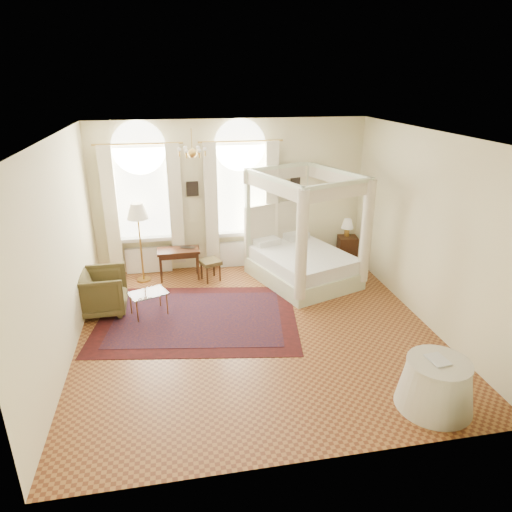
{
  "coord_description": "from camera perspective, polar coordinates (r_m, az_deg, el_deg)",
  "views": [
    {
      "loc": [
        -1.29,
        -6.82,
        4.12
      ],
      "look_at": [
        0.07,
        0.4,
        1.22
      ],
      "focal_mm": 32.0,
      "sensor_mm": 36.0,
      "label": 1
    }
  ],
  "objects": [
    {
      "name": "stool",
      "position": [
        9.81,
        -5.73,
        -0.94
      ],
      "size": [
        0.51,
        0.51,
        0.46
      ],
      "color": "#483B1E",
      "rests_on": "ground"
    },
    {
      "name": "window_right",
      "position": [
        10.15,
        -1.86,
        6.53
      ],
      "size": [
        1.62,
        0.27,
        3.29
      ],
      "color": "white",
      "rests_on": "room_walls"
    },
    {
      "name": "canopy_bed",
      "position": [
        9.74,
        5.95,
        -0.17
      ],
      "size": [
        2.36,
        2.6,
        2.34
      ],
      "color": "beige",
      "rests_on": "ground"
    },
    {
      "name": "floor_lamp",
      "position": [
        9.69,
        -14.58,
        4.94
      ],
      "size": [
        0.44,
        0.44,
        1.71
      ],
      "color": "#B58B3C",
      "rests_on": "ground"
    },
    {
      "name": "chandelier",
      "position": [
        8.12,
        -7.98,
        12.77
      ],
      "size": [
        0.51,
        0.45,
        0.5
      ],
      "color": "#B58B3C",
      "rests_on": "room_walls"
    },
    {
      "name": "wall_pictures",
      "position": [
        10.13,
        -2.61,
        8.84
      ],
      "size": [
        2.54,
        0.03,
        0.39
      ],
      "color": "black",
      "rests_on": "room_walls"
    },
    {
      "name": "side_table",
      "position": [
        6.68,
        21.56,
        -14.68
      ],
      "size": [
        1.01,
        1.01,
        0.69
      ],
      "color": "beige",
      "rests_on": "ground"
    },
    {
      "name": "laptop",
      "position": [
        9.96,
        -8.45,
        1.14
      ],
      "size": [
        0.37,
        0.3,
        0.02
      ],
      "primitive_type": "imported",
      "rotation": [
        0.0,
        0.0,
        2.76
      ],
      "color": "black",
      "rests_on": "writing_desk"
    },
    {
      "name": "armchair",
      "position": [
        8.91,
        -18.78,
        -4.27
      ],
      "size": [
        0.92,
        0.9,
        0.82
      ],
      "primitive_type": "imported",
      "rotation": [
        0.0,
        0.0,
        1.59
      ],
      "color": "#443B1D",
      "rests_on": "ground"
    },
    {
      "name": "coffee_table",
      "position": [
        8.58,
        -13.33,
        -4.76
      ],
      "size": [
        0.77,
        0.66,
        0.44
      ],
      "color": "white",
      "rests_on": "ground"
    },
    {
      "name": "book",
      "position": [
        6.42,
        20.96,
        -12.2
      ],
      "size": [
        0.25,
        0.32,
        0.03
      ],
      "primitive_type": "imported",
      "rotation": [
        0.0,
        0.0,
        0.1
      ],
      "color": "black",
      "rests_on": "side_table"
    },
    {
      "name": "oriental_rug",
      "position": [
        8.47,
        -7.3,
        -7.69
      ],
      "size": [
        3.94,
        3.11,
        0.01
      ],
      "color": "#461111",
      "rests_on": "ground"
    },
    {
      "name": "writing_desk",
      "position": [
        9.91,
        -9.66,
        0.29
      ],
      "size": [
        0.9,
        0.48,
        0.67
      ],
      "color": "#391C0F",
      "rests_on": "ground"
    },
    {
      "name": "room_walls",
      "position": [
        7.26,
        0.06,
        4.43
      ],
      "size": [
        6.0,
        6.0,
        6.0
      ],
      "color": "#F0E7B7",
      "rests_on": "ground"
    },
    {
      "name": "window_left",
      "position": [
        10.06,
        -13.82,
        5.77
      ],
      "size": [
        1.62,
        0.27,
        3.29
      ],
      "color": "white",
      "rests_on": "room_walls"
    },
    {
      "name": "nightstand_lamp",
      "position": [
        10.88,
        11.35,
        3.85
      ],
      "size": [
        0.28,
        0.28,
        0.41
      ],
      "color": "#B58B3C",
      "rests_on": "nightstand"
    },
    {
      "name": "nightstand",
      "position": [
        11.0,
        11.31,
        0.85
      ],
      "size": [
        0.48,
        0.45,
        0.62
      ],
      "primitive_type": "cube",
      "rotation": [
        0.0,
        0.0,
        -0.15
      ],
      "color": "#391C0F",
      "rests_on": "ground"
    },
    {
      "name": "ground",
      "position": [
        8.07,
        0.05,
        -9.13
      ],
      "size": [
        6.0,
        6.0,
        0.0
      ],
      "primitive_type": "plane",
      "color": "brown",
      "rests_on": "ground"
    }
  ]
}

